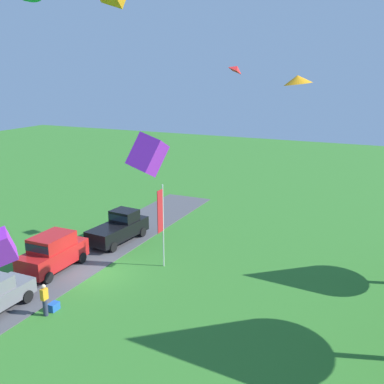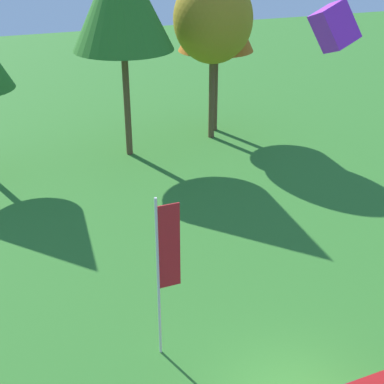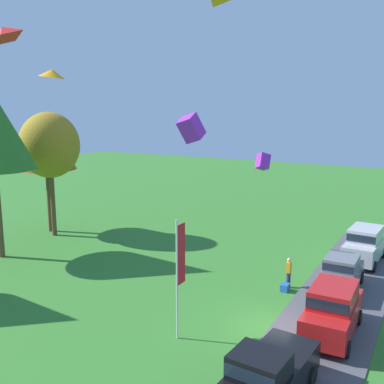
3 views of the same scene
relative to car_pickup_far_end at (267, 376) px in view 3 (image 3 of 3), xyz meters
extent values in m
plane|color=#337528|center=(5.14, 1.72, -1.11)|extent=(120.00, 120.00, 0.00)
cube|color=#4C4C51|center=(5.14, -0.50, -1.08)|extent=(36.00, 4.40, 0.06)
cube|color=black|center=(0.20, -0.02, -0.21)|extent=(5.13, 2.29, 1.00)
cube|color=black|center=(-0.60, 0.05, 0.69)|extent=(1.63, 1.87, 0.80)
cube|color=#19232D|center=(-0.60, 0.05, 0.69)|extent=(1.66, 1.84, 0.44)
cylinder|color=black|center=(1.82, -1.05, -0.71)|extent=(0.70, 0.29, 0.68)
cylinder|color=black|center=(1.96, 0.75, -0.71)|extent=(0.70, 0.29, 0.68)
cube|color=red|center=(5.90, -0.89, -0.16)|extent=(4.63, 1.97, 1.10)
cube|color=red|center=(5.90, -0.89, 0.81)|extent=(2.63, 1.80, 0.84)
cube|color=#19232D|center=(5.90, -0.89, 0.81)|extent=(2.68, 1.76, 0.46)
cylinder|color=black|center=(4.35, -1.82, -0.71)|extent=(0.68, 0.25, 0.68)
cylinder|color=black|center=(4.32, -0.01, -0.71)|extent=(0.68, 0.25, 0.68)
cylinder|color=black|center=(7.47, -1.77, -0.71)|extent=(0.68, 0.25, 0.68)
cylinder|color=black|center=(7.45, 0.04, -0.71)|extent=(0.68, 0.25, 0.68)
cube|color=slate|center=(11.17, -0.22, -0.31)|extent=(4.41, 1.82, 0.80)
cube|color=slate|center=(11.27, -0.22, 0.44)|extent=(2.01, 1.65, 0.70)
cube|color=#19232D|center=(11.27, -0.22, 0.44)|extent=(2.05, 1.62, 0.38)
cylinder|color=black|center=(9.67, -1.08, -0.71)|extent=(0.68, 0.24, 0.68)
cylinder|color=black|center=(9.67, 0.63, -0.71)|extent=(0.68, 0.24, 0.68)
cylinder|color=black|center=(12.67, -1.07, -0.71)|extent=(0.68, 0.24, 0.68)
cylinder|color=black|center=(12.66, 0.64, -0.71)|extent=(0.68, 0.24, 0.68)
cube|color=#B7B7BC|center=(16.50, -0.67, -0.16)|extent=(4.72, 2.22, 1.10)
cube|color=#B7B7BC|center=(16.50, -0.67, 0.81)|extent=(2.72, 1.94, 0.84)
cube|color=#19232D|center=(16.50, -0.67, 0.81)|extent=(2.77, 1.91, 0.46)
cylinder|color=black|center=(14.87, -1.46, -0.71)|extent=(0.70, 0.29, 0.68)
cylinder|color=black|center=(15.00, 0.34, -0.71)|extent=(0.70, 0.29, 0.68)
cylinder|color=black|center=(17.99, -1.68, -0.71)|extent=(0.70, 0.29, 0.68)
cylinder|color=black|center=(18.12, 0.12, -0.71)|extent=(0.70, 0.29, 0.68)
cylinder|color=#2D334C|center=(10.20, 2.38, -0.67)|extent=(0.24, 0.24, 0.88)
cube|color=orange|center=(10.20, 2.38, 0.07)|extent=(0.36, 0.22, 0.60)
sphere|color=beige|center=(10.20, 2.38, 0.49)|extent=(0.22, 0.22, 0.22)
cylinder|color=brown|center=(11.38, 21.47, 1.40)|extent=(0.36, 0.36, 5.01)
ellipsoid|color=olive|center=(11.38, 21.47, 5.93)|extent=(4.51, 4.51, 4.96)
cylinder|color=brown|center=(12.10, 22.62, 1.41)|extent=(0.36, 0.36, 5.03)
cone|color=#B25B19|center=(12.10, 22.62, 6.18)|extent=(4.52, 4.52, 4.52)
cylinder|color=silver|center=(2.42, 4.91, 1.55)|extent=(0.08, 0.08, 5.32)
cube|color=red|center=(2.77, 4.91, 2.62)|extent=(0.64, 0.04, 2.66)
cube|color=blue|center=(9.63, 2.37, -0.91)|extent=(0.56, 0.40, 0.40)
cone|color=orange|center=(3.82, 12.98, 10.43)|extent=(1.70, 1.72, 0.57)
cube|color=purple|center=(15.54, 6.02, 5.17)|extent=(1.33, 1.03, 1.33)
cube|color=purple|center=(10.09, 8.50, 7.56)|extent=(1.51, 1.44, 1.90)
pyramid|color=red|center=(-3.44, 7.42, 10.98)|extent=(1.21, 1.18, 0.65)
camera|label=1|loc=(25.44, 17.62, 10.77)|focal=42.00mm
camera|label=2|loc=(-1.34, -7.03, 10.61)|focal=50.00mm
camera|label=3|loc=(-12.99, -4.38, 8.83)|focal=42.00mm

